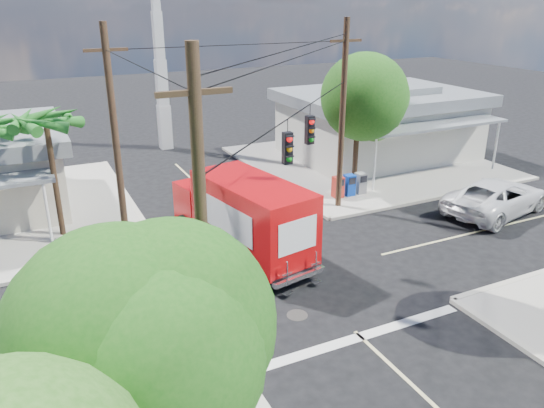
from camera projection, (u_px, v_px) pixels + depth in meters
ground at (295, 276)px, 19.97m from camera, size 120.00×120.00×0.00m
sidewalk_ne at (366, 162)px, 33.48m from camera, size 14.12×14.12×0.14m
road_markings at (315, 294)px, 18.73m from camera, size 32.00×32.00×0.01m
building_ne at (379, 122)px, 34.23m from camera, size 11.80×10.20×4.50m
radio_tower at (160, 65)px, 34.91m from camera, size 0.80×0.80×17.00m
tree_sw_front at (149, 332)px, 9.23m from camera, size 3.88×3.78×6.03m
tree_ne_front at (359, 104)px, 26.83m from camera, size 4.21×4.14×6.66m
tree_ne_back at (375, 104)px, 29.94m from camera, size 3.77×3.66×5.82m
palm_nw_front at (46, 123)px, 21.40m from camera, size 3.01×3.08×5.59m
utility_poles at (237, 150)px, 18.98m from camera, size 12.00×10.68×9.00m
vending_boxes at (349, 185)px, 27.55m from camera, size 1.90×0.50×1.10m
delivery_truck at (243, 216)px, 21.08m from camera, size 3.68×7.89×3.29m
parked_car at (497, 197)px, 25.51m from camera, size 6.49×4.04×1.67m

